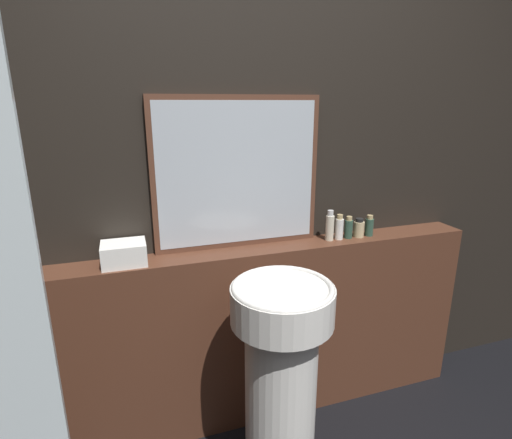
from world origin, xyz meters
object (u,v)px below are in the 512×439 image
Objects in this scene: hand_soap_bottle at (369,226)px; towel_stack at (124,253)px; conditioner_bottle at (339,228)px; mirror at (238,174)px; shampoo_bottle at (330,227)px; body_wash_bottle at (359,228)px; lotion_bottle at (349,228)px; pedestal_sink at (281,377)px.

towel_stack is at bearing 180.00° from hand_soap_bottle.
towel_stack is 1.68× the size of hand_soap_bottle.
towel_stack is 1.43× the size of conditioner_bottle.
mirror is 0.55m from shampoo_bottle.
conditioner_bottle is at bearing 180.00° from hand_soap_bottle.
body_wash_bottle reaches higher than towel_stack.
lotion_bottle is at bearing -0.00° from shampoo_bottle.
towel_stack is 1.61× the size of lotion_bottle.
lotion_bottle is at bearing -0.00° from conditioner_bottle.
hand_soap_bottle is (0.13, 0.00, -0.00)m from lotion_bottle.
pedestal_sink is at bearing -135.43° from shampoo_bottle.
mirror is at bearing 172.99° from lotion_bottle.
shampoo_bottle is at bearing 0.00° from towel_stack.
shampoo_bottle is at bearing 180.00° from lotion_bottle.
conditioner_bottle is at bearing 0.00° from towel_stack.
pedestal_sink is at bearing -85.60° from mirror.
shampoo_bottle is 1.20× the size of conditioner_bottle.
hand_soap_bottle is at bearing -5.77° from mirror.
conditioner_bottle reaches higher than hand_soap_bottle.
pedestal_sink is 7.29× the size of conditioner_bottle.
pedestal_sink is 0.83m from lotion_bottle.
towel_stack is 1.24m from hand_soap_bottle.
lotion_bottle is (0.58, -0.07, -0.31)m from mirror.
shampoo_bottle reaches higher than pedestal_sink.
pedestal_sink is 0.86m from towel_stack.
lotion_bottle is 1.17× the size of body_wash_bottle.
body_wash_bottle is (1.18, 0.00, -0.00)m from towel_stack.
body_wash_bottle is (0.60, 0.42, 0.46)m from pedestal_sink.
hand_soap_bottle is at bearing -0.00° from shampoo_bottle.
lotion_bottle is at bearing -180.00° from body_wash_bottle.
lotion_bottle is (1.12, -0.00, 0.00)m from towel_stack.
hand_soap_bottle is at bearing 32.41° from pedestal_sink.
pedestal_sink is 0.92m from hand_soap_bottle.
lotion_bottle is at bearing -7.01° from mirror.
shampoo_bottle reaches higher than body_wash_bottle.
lotion_bottle reaches higher than pedestal_sink.
conditioner_bottle is 0.18m from hand_soap_bottle.
mirror reaches higher than pedestal_sink.
lotion_bottle is 0.06m from body_wash_bottle.
mirror is at bearing 174.23° from hand_soap_bottle.
conditioner_bottle is (0.06, 0.00, -0.01)m from shampoo_bottle.
towel_stack is 1.88× the size of body_wash_bottle.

